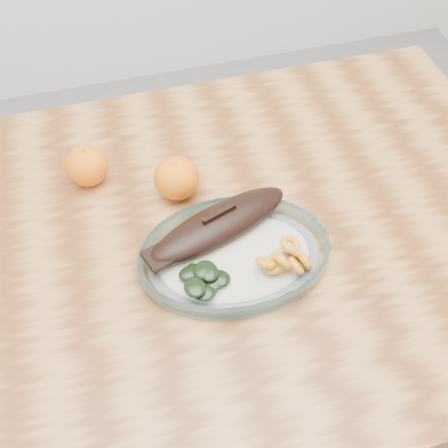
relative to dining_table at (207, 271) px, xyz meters
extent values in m
plane|color=slate|center=(0.00, 0.00, -0.65)|extent=(3.00, 3.00, 0.00)
cube|color=brown|center=(0.00, 0.00, 0.08)|extent=(1.20, 0.80, 0.04)
cylinder|color=brown|center=(0.54, 0.34, -0.30)|extent=(0.06, 0.06, 0.71)
ellipsoid|color=white|center=(0.03, -0.06, 0.10)|extent=(0.56, 0.41, 0.01)
torus|color=#82C0C9|center=(0.03, -0.06, 0.11)|extent=(0.56, 0.56, 0.03)
ellipsoid|color=white|center=(0.03, -0.06, 0.12)|extent=(0.50, 0.36, 0.02)
ellipsoid|color=black|center=(0.02, -0.01, 0.15)|extent=(0.26, 0.15, 0.04)
ellipsoid|color=black|center=(0.02, -0.01, 0.14)|extent=(0.22, 0.13, 0.02)
cube|color=black|center=(-0.08, -0.04, 0.15)|extent=(0.06, 0.06, 0.01)
cube|color=black|center=(0.02, -0.01, 0.17)|extent=(0.06, 0.03, 0.02)
torus|color=#BC5D0D|center=(0.08, -0.10, 0.14)|extent=(0.04, 0.04, 0.04)
torus|color=#BC5D0D|center=(0.12, -0.09, 0.14)|extent=(0.04, 0.03, 0.04)
torus|color=#BC5D0D|center=(0.11, -0.11, 0.14)|extent=(0.04, 0.05, 0.04)
torus|color=#BC5D0D|center=(0.09, -0.10, 0.14)|extent=(0.04, 0.04, 0.04)
torus|color=#BC5D0D|center=(0.09, -0.10, 0.14)|extent=(0.04, 0.04, 0.03)
torus|color=#BC5D0D|center=(0.08, -0.10, 0.14)|extent=(0.05, 0.04, 0.03)
torus|color=#BC5D0D|center=(0.10, -0.09, 0.14)|extent=(0.03, 0.04, 0.04)
torus|color=#BC5D0D|center=(0.13, -0.11, 0.14)|extent=(0.03, 0.04, 0.04)
torus|color=#BC5D0D|center=(0.09, -0.11, 0.15)|extent=(0.04, 0.04, 0.04)
torus|color=#BC5D0D|center=(0.07, -0.10, 0.15)|extent=(0.05, 0.04, 0.03)
torus|color=#BC5D0D|center=(0.11, -0.08, 0.15)|extent=(0.05, 0.04, 0.02)
ellipsoid|color=black|center=(-0.03, -0.11, 0.14)|extent=(0.05, 0.05, 0.01)
ellipsoid|color=black|center=(-0.04, -0.08, 0.14)|extent=(0.03, 0.04, 0.01)
ellipsoid|color=black|center=(0.00, -0.10, 0.14)|extent=(0.05, 0.05, 0.01)
ellipsoid|color=black|center=(-0.04, -0.08, 0.14)|extent=(0.04, 0.03, 0.01)
ellipsoid|color=black|center=(-0.02, -0.10, 0.14)|extent=(0.04, 0.04, 0.01)
ellipsoid|color=black|center=(-0.04, -0.11, 0.15)|extent=(0.04, 0.04, 0.01)
ellipsoid|color=black|center=(-0.02, -0.09, 0.15)|extent=(0.05, 0.05, 0.01)
ellipsoid|color=black|center=(-0.02, -0.09, 0.15)|extent=(0.03, 0.04, 0.01)
sphere|color=orange|center=(-0.16, 0.18, 0.14)|extent=(0.07, 0.07, 0.07)
sphere|color=orange|center=(-0.02, 0.11, 0.14)|extent=(0.08, 0.08, 0.08)
camera|label=1|loc=(-0.12, -0.55, 0.82)|focal=45.00mm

